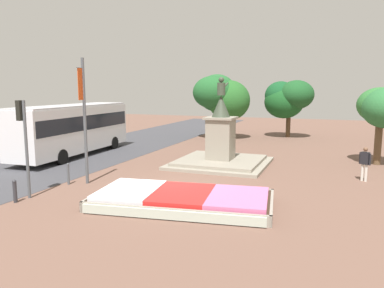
{
  "coord_description": "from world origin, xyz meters",
  "views": [
    {
      "loc": [
        6.38,
        -14.53,
        4.42
      ],
      "look_at": [
        -0.08,
        2.4,
        1.71
      ],
      "focal_mm": 35.0,
      "sensor_mm": 36.0,
      "label": 1
    }
  ],
  "objects_px": {
    "kerb_bollard_mid_a": "(68,173)",
    "pedestrian_with_handbag": "(365,162)",
    "city_bus": "(73,127)",
    "kerb_bollard_south": "(15,190)",
    "traffic_light_near_crossing": "(24,131)",
    "flower_planter": "(181,199)",
    "banner_pole": "(85,119)",
    "statue_monument": "(221,148)"
  },
  "relations": [
    {
      "from": "kerb_bollard_mid_a",
      "to": "pedestrian_with_handbag",
      "type": "bearing_deg",
      "value": 23.35
    },
    {
      "from": "city_bus",
      "to": "kerb_bollard_south",
      "type": "height_order",
      "value": "city_bus"
    },
    {
      "from": "traffic_light_near_crossing",
      "to": "kerb_bollard_mid_a",
      "type": "height_order",
      "value": "traffic_light_near_crossing"
    },
    {
      "from": "kerb_bollard_south",
      "to": "pedestrian_with_handbag",
      "type": "bearing_deg",
      "value": 33.44
    },
    {
      "from": "flower_planter",
      "to": "banner_pole",
      "type": "bearing_deg",
      "value": 164.13
    },
    {
      "from": "statue_monument",
      "to": "city_bus",
      "type": "xyz_separation_m",
      "value": [
        -9.9,
        -0.56,
        0.94
      ]
    },
    {
      "from": "kerb_bollard_mid_a",
      "to": "kerb_bollard_south",
      "type": "bearing_deg",
      "value": -92.02
    },
    {
      "from": "city_bus",
      "to": "kerb_bollard_mid_a",
      "type": "height_order",
      "value": "city_bus"
    },
    {
      "from": "banner_pole",
      "to": "flower_planter",
      "type": "bearing_deg",
      "value": -15.87
    },
    {
      "from": "statue_monument",
      "to": "kerb_bollard_mid_a",
      "type": "distance_m",
      "value": 8.66
    },
    {
      "from": "traffic_light_near_crossing",
      "to": "statue_monument",
      "type": "bearing_deg",
      "value": 59.32
    },
    {
      "from": "banner_pole",
      "to": "city_bus",
      "type": "bearing_deg",
      "value": 132.34
    },
    {
      "from": "statue_monument",
      "to": "kerb_bollard_south",
      "type": "height_order",
      "value": "statue_monument"
    },
    {
      "from": "banner_pole",
      "to": "kerb_bollard_south",
      "type": "relative_size",
      "value": 6.31
    },
    {
      "from": "traffic_light_near_crossing",
      "to": "kerb_bollard_mid_a",
      "type": "bearing_deg",
      "value": 86.3
    },
    {
      "from": "pedestrian_with_handbag",
      "to": "flower_planter",
      "type": "bearing_deg",
      "value": -135.53
    },
    {
      "from": "flower_planter",
      "to": "kerb_bollard_mid_a",
      "type": "bearing_deg",
      "value": 170.02
    },
    {
      "from": "traffic_light_near_crossing",
      "to": "city_bus",
      "type": "bearing_deg",
      "value": 117.41
    },
    {
      "from": "flower_planter",
      "to": "traffic_light_near_crossing",
      "type": "distance_m",
      "value": 6.84
    },
    {
      "from": "kerb_bollard_south",
      "to": "kerb_bollard_mid_a",
      "type": "bearing_deg",
      "value": 87.98
    },
    {
      "from": "flower_planter",
      "to": "statue_monument",
      "type": "distance_m",
      "value": 7.99
    },
    {
      "from": "city_bus",
      "to": "kerb_bollard_south",
      "type": "bearing_deg",
      "value": -64.11
    },
    {
      "from": "flower_planter",
      "to": "city_bus",
      "type": "height_order",
      "value": "city_bus"
    },
    {
      "from": "pedestrian_with_handbag",
      "to": "statue_monument",
      "type": "bearing_deg",
      "value": 170.19
    },
    {
      "from": "city_bus",
      "to": "statue_monument",
      "type": "bearing_deg",
      "value": 3.26
    },
    {
      "from": "traffic_light_near_crossing",
      "to": "pedestrian_with_handbag",
      "type": "xyz_separation_m",
      "value": [
        12.98,
        7.86,
        -1.79
      ]
    },
    {
      "from": "traffic_light_near_crossing",
      "to": "banner_pole",
      "type": "distance_m",
      "value": 2.92
    },
    {
      "from": "pedestrian_with_handbag",
      "to": "kerb_bollard_mid_a",
      "type": "height_order",
      "value": "pedestrian_with_handbag"
    },
    {
      "from": "statue_monument",
      "to": "banner_pole",
      "type": "height_order",
      "value": "banner_pole"
    },
    {
      "from": "traffic_light_near_crossing",
      "to": "city_bus",
      "type": "relative_size",
      "value": 0.39
    },
    {
      "from": "banner_pole",
      "to": "kerb_bollard_mid_a",
      "type": "distance_m",
      "value": 2.65
    },
    {
      "from": "statue_monument",
      "to": "banner_pole",
      "type": "relative_size",
      "value": 0.93
    },
    {
      "from": "kerb_bollard_mid_a",
      "to": "banner_pole",
      "type": "bearing_deg",
      "value": 34.1
    },
    {
      "from": "flower_planter",
      "to": "city_bus",
      "type": "distance_m",
      "value": 13.09
    },
    {
      "from": "traffic_light_near_crossing",
      "to": "kerb_bollard_south",
      "type": "xyz_separation_m",
      "value": [
        0.04,
        -0.68,
        -2.27
      ]
    },
    {
      "from": "kerb_bollard_south",
      "to": "traffic_light_near_crossing",
      "type": "bearing_deg",
      "value": 93.74
    },
    {
      "from": "statue_monument",
      "to": "kerb_bollard_south",
      "type": "distance_m",
      "value": 11.24
    },
    {
      "from": "traffic_light_near_crossing",
      "to": "pedestrian_with_handbag",
      "type": "relative_size",
      "value": 2.38
    },
    {
      "from": "flower_planter",
      "to": "kerb_bollard_mid_a",
      "type": "distance_m",
      "value": 6.19
    },
    {
      "from": "pedestrian_with_handbag",
      "to": "city_bus",
      "type": "bearing_deg",
      "value": 177.57
    },
    {
      "from": "banner_pole",
      "to": "pedestrian_with_handbag",
      "type": "bearing_deg",
      "value": 22.68
    },
    {
      "from": "flower_planter",
      "to": "kerb_bollard_south",
      "type": "relative_size",
      "value": 7.82
    }
  ]
}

